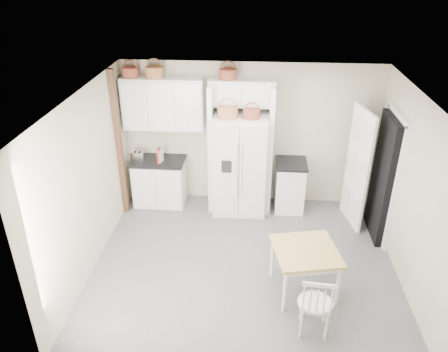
{
  "coord_description": "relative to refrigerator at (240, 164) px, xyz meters",
  "views": [
    {
      "loc": [
        0.1,
        -5.28,
        4.25
      ],
      "look_at": [
        -0.34,
        0.4,
        1.28
      ],
      "focal_mm": 35.0,
      "sensor_mm": 36.0,
      "label": 1
    }
  ],
  "objects": [
    {
      "name": "base_cab_left",
      "position": [
        -1.48,
        0.09,
        -0.47
      ],
      "size": [
        0.91,
        0.58,
        0.84
      ],
      "primitive_type": "cube",
      "color": "silver",
      "rests_on": "floor"
    },
    {
      "name": "bridge_cabinet",
      "position": [
        0.0,
        0.22,
        1.23
      ],
      "size": [
        1.12,
        0.34,
        0.45
      ],
      "primitive_type": "cube",
      "color": "silver",
      "rests_on": "wall_back"
    },
    {
      "name": "wall_left",
      "position": [
        -2.1,
        -1.61,
        0.4
      ],
      "size": [
        0.0,
        4.0,
        4.0
      ],
      "primitive_type": "plane",
      "rotation": [
        1.57,
        0.0,
        1.57
      ],
      "color": "#B6AF99",
      "rests_on": "floor"
    },
    {
      "name": "floor",
      "position": [
        0.15,
        -1.61,
        -0.9
      ],
      "size": [
        4.5,
        4.5,
        0.0
      ],
      "primitive_type": "plane",
      "color": "#47484B",
      "rests_on": "ground"
    },
    {
      "name": "trim_post",
      "position": [
        -2.05,
        -0.26,
        0.4
      ],
      "size": [
        0.09,
        0.09,
        2.6
      ],
      "primitive_type": "cube",
      "color": "#372015",
      "rests_on": "floor"
    },
    {
      "name": "wall_back",
      "position": [
        0.15,
        0.39,
        0.4
      ],
      "size": [
        4.5,
        0.0,
        4.5
      ],
      "primitive_type": "plane",
      "rotation": [
        1.57,
        0.0,
        0.0
      ],
      "color": "#B6AF99",
      "rests_on": "floor"
    },
    {
      "name": "counter_right",
      "position": [
        0.9,
        0.09,
        0.01
      ],
      "size": [
        0.54,
        0.65,
        0.04
      ],
      "primitive_type": "cube",
      "color": "black",
      "rests_on": "base_cab_right"
    },
    {
      "name": "windsor_chair",
      "position": [
        1.05,
        -2.83,
        -0.46
      ],
      "size": [
        0.46,
        0.42,
        0.88
      ],
      "primitive_type": "cube",
      "rotation": [
        0.0,
        0.0,
        -0.08
      ],
      "color": "silver",
      "rests_on": "floor"
    },
    {
      "name": "wall_right",
      "position": [
        2.4,
        -1.61,
        0.4
      ],
      "size": [
        0.0,
        4.0,
        4.0
      ],
      "primitive_type": "plane",
      "rotation": [
        1.57,
        0.0,
        -1.57
      ],
      "color": "#B6AF99",
      "rests_on": "floor"
    },
    {
      "name": "door_slab",
      "position": [
        1.95,
        -0.27,
        0.13
      ],
      "size": [
        0.21,
        0.79,
        2.05
      ],
      "primitive_type": "cube",
      "rotation": [
        0.0,
        0.0,
        -1.36
      ],
      "color": "white",
      "rests_on": "floor"
    },
    {
      "name": "cookbook_cream",
      "position": [
        -1.41,
        0.01,
        0.1
      ],
      "size": [
        0.07,
        0.15,
        0.22
      ],
      "primitive_type": "cube",
      "rotation": [
        0.0,
        0.0,
        -0.23
      ],
      "color": "beige",
      "rests_on": "counter_left"
    },
    {
      "name": "fridge_panel_left",
      "position": [
        -0.51,
        0.09,
        0.25
      ],
      "size": [
        0.08,
        0.6,
        2.3
      ],
      "primitive_type": "cube",
      "color": "silver",
      "rests_on": "floor"
    },
    {
      "name": "basket_upper_a",
      "position": [
        -1.87,
        0.22,
        1.53
      ],
      "size": [
        0.28,
        0.28,
        0.16
      ],
      "primitive_type": "cylinder",
      "color": "brown",
      "rests_on": "upper_cabinet"
    },
    {
      "name": "basket_upper_b",
      "position": [
        -1.46,
        0.22,
        1.54
      ],
      "size": [
        0.3,
        0.3,
        0.18
      ],
      "primitive_type": "cylinder",
      "color": "brown",
      "rests_on": "upper_cabinet"
    },
    {
      "name": "dining_table",
      "position": [
        0.98,
        -2.12,
        -0.55
      ],
      "size": [
        0.98,
        0.98,
        0.69
      ],
      "primitive_type": "cube",
      "rotation": [
        0.0,
        0.0,
        0.21
      ],
      "color": "#A47E38",
      "rests_on": "floor"
    },
    {
      "name": "counter_left",
      "position": [
        -1.48,
        0.09,
        -0.03
      ],
      "size": [
        0.95,
        0.61,
        0.04
      ],
      "primitive_type": "cube",
      "color": "black",
      "rests_on": "base_cab_left"
    },
    {
      "name": "basket_bridge_a",
      "position": [
        -0.24,
        0.22,
        1.54
      ],
      "size": [
        0.29,
        0.29,
        0.17
      ],
      "primitive_type": "cylinder",
      "color": "brown",
      "rests_on": "bridge_cabinet"
    },
    {
      "name": "ceiling",
      "position": [
        0.15,
        -1.61,
        1.7
      ],
      "size": [
        4.5,
        4.5,
        0.0
      ],
      "primitive_type": "plane",
      "color": "white",
      "rests_on": "wall_back"
    },
    {
      "name": "cookbook_red",
      "position": [
        -1.44,
        0.01,
        0.12
      ],
      "size": [
        0.04,
        0.18,
        0.26
      ],
      "primitive_type": "cube",
      "rotation": [
        0.0,
        0.0,
        0.01
      ],
      "color": "maroon",
      "rests_on": "counter_left"
    },
    {
      "name": "base_cab_right",
      "position": [
        0.9,
        0.09,
        -0.45
      ],
      "size": [
        0.5,
        0.61,
        0.89
      ],
      "primitive_type": "cube",
      "color": "silver",
      "rests_on": "floor"
    },
    {
      "name": "fridge_panel_right",
      "position": [
        0.51,
        0.09,
        0.25
      ],
      "size": [
        0.08,
        0.6,
        2.3
      ],
      "primitive_type": "cube",
      "color": "silver",
      "rests_on": "floor"
    },
    {
      "name": "basket_fridge_b",
      "position": [
        0.17,
        -0.1,
        0.97
      ],
      "size": [
        0.28,
        0.28,
        0.15
      ],
      "primitive_type": "cylinder",
      "color": "brown",
      "rests_on": "refrigerator"
    },
    {
      "name": "upper_cabinet",
      "position": [
        -1.35,
        0.22,
        1.0
      ],
      "size": [
        1.4,
        0.34,
        0.9
      ],
      "primitive_type": "cube",
      "color": "silver",
      "rests_on": "wall_back"
    },
    {
      "name": "doorway_void",
      "position": [
        2.31,
        -0.61,
        0.13
      ],
      "size": [
        0.18,
        0.85,
        2.05
      ],
      "primitive_type": "cube",
      "color": "black",
      "rests_on": "floor"
    },
    {
      "name": "refrigerator",
      "position": [
        0.0,
        0.0,
        0.0
      ],
      "size": [
        0.93,
        0.74,
        1.79
      ],
      "primitive_type": "cube",
      "color": "silver",
      "rests_on": "floor"
    },
    {
      "name": "basket_fridge_a",
      "position": [
        -0.22,
        -0.1,
        0.99
      ],
      "size": [
        0.34,
        0.34,
        0.18
      ],
      "primitive_type": "cylinder",
      "color": "brown",
      "rests_on": "refrigerator"
    },
    {
      "name": "toaster",
      "position": [
        -1.84,
        0.05,
        0.07
      ],
      "size": [
        0.24,
        0.15,
        0.16
      ],
      "primitive_type": "cube",
      "rotation": [
        0.0,
        0.0,
        -0.05
      ],
      "color": "silver",
      "rests_on": "counter_left"
    }
  ]
}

